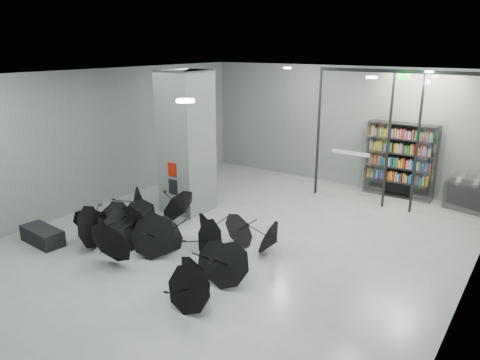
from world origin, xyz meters
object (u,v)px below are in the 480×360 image
Objects in this scene: column at (186,143)px; bench at (43,236)px; bookshelf at (400,160)px; shop_counter at (470,198)px; umbrella_cluster at (158,238)px.

column is 4.45m from bench.
bench is 10.52m from bookshelf.
column is at bearing 74.71° from bench.
shop_counter reaches higher than bench.
column is 3.26m from umbrella_cluster.
bench is at bearing -109.21° from column.
bookshelf is at bearing 45.57° from column.
column reaches higher than shop_counter.
bookshelf is (5.99, 8.59, 0.98)m from bench.
umbrella_cluster reaches higher than bench.
shop_counter is (2.14, -0.21, -0.76)m from bookshelf.
shop_counter is (6.80, 4.54, -1.59)m from column.
umbrella_cluster is at bearing -116.20° from shop_counter.
bookshelf is 0.44× the size of umbrella_cluster.
bookshelf reaches higher than umbrella_cluster.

